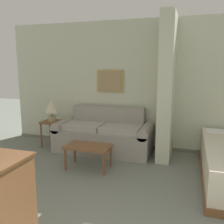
{
  "coord_description": "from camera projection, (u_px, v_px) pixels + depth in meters",
  "views": [
    {
      "loc": [
        0.52,
        -0.78,
        1.69
      ],
      "look_at": [
        -0.53,
        2.53,
        1.05
      ],
      "focal_mm": 40.0,
      "sensor_mm": 36.0,
      "label": 1
    }
  ],
  "objects": [
    {
      "name": "wall_partition_pillar",
      "position": [
        167.0,
        88.0,
        4.5
      ],
      "size": [
        0.24,
        0.81,
        2.6
      ],
      "color": "beige",
      "rests_on": "ground_plane"
    },
    {
      "name": "couch",
      "position": [
        104.0,
        135.0,
        5.02
      ],
      "size": [
        1.92,
        0.84,
        0.86
      ],
      "color": "gray",
      "rests_on": "ground_plane"
    },
    {
      "name": "side_table",
      "position": [
        53.0,
        126.0,
        5.3
      ],
      "size": [
        0.41,
        0.41,
        0.55
      ],
      "color": "brown",
      "rests_on": "ground_plane"
    },
    {
      "name": "coffee_table",
      "position": [
        88.0,
        148.0,
        4.12
      ],
      "size": [
        0.75,
        0.43,
        0.4
      ],
      "color": "brown",
      "rests_on": "ground_plane"
    },
    {
      "name": "wall_back",
      "position": [
        164.0,
        86.0,
        4.96
      ],
      "size": [
        6.8,
        0.16,
        2.6
      ],
      "color": "beige",
      "rests_on": "ground_plane"
    },
    {
      "name": "table_lamp",
      "position": [
        52.0,
        107.0,
        5.23
      ],
      "size": [
        0.3,
        0.3,
        0.45
      ],
      "color": "tan",
      "rests_on": "side_table"
    }
  ]
}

